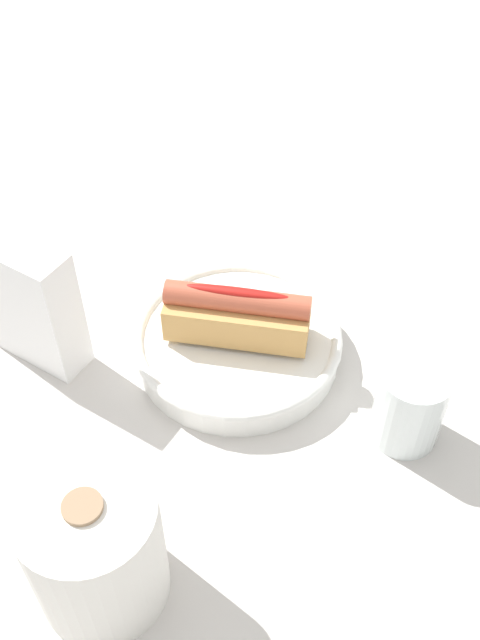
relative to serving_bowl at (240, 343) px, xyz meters
The scene contains 6 objects.
ground_plane 0.02m from the serving_bowl, 67.19° to the right, with size 2.40×2.40×0.00m, color beige.
serving_bowl is the anchor object (origin of this frame).
hotdog_front 0.04m from the serving_bowl, 90.00° to the right, with size 0.16×0.10×0.06m.
water_glass 0.19m from the serving_bowl, behind, with size 0.07×0.07×0.09m.
paper_towel_roll 0.29m from the serving_bowl, 95.04° to the left, with size 0.11×0.11×0.13m.
napkin_box 0.22m from the serving_bowl, 27.03° to the left, with size 0.11×0.04×0.15m, color white.
Camera 1 is at (-0.26, 0.47, 0.61)m, focal length 41.03 mm.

